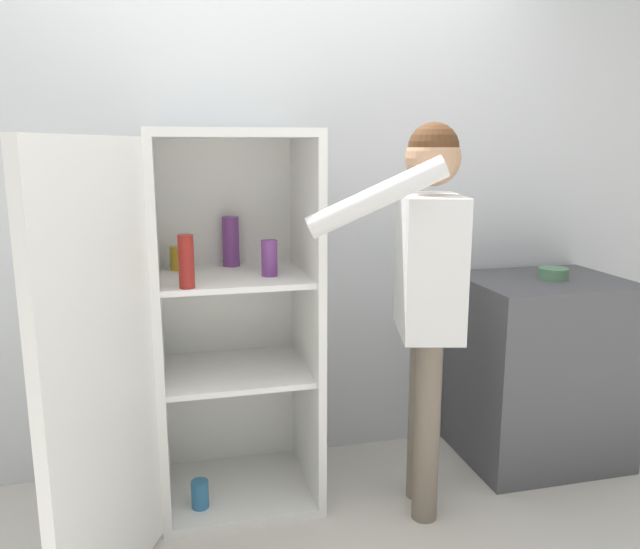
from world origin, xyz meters
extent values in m
cube|color=silver|center=(0.00, 0.98, 1.27)|extent=(7.00, 0.06, 2.55)
cube|color=white|center=(-0.20, 0.64, 0.02)|extent=(0.67, 0.59, 0.04)
cube|color=white|center=(-0.20, 0.64, 1.60)|extent=(0.67, 0.59, 0.04)
cube|color=white|center=(-0.20, 0.91, 0.81)|extent=(0.67, 0.03, 1.54)
cube|color=white|center=(-0.52, 0.64, 0.81)|extent=(0.03, 0.59, 1.54)
cube|color=white|center=(0.12, 0.64, 0.81)|extent=(0.04, 0.59, 1.54)
cube|color=white|center=(-0.20, 0.64, 0.58)|extent=(0.60, 0.52, 0.02)
cube|color=white|center=(-0.20, 0.64, 1.00)|extent=(0.60, 0.52, 0.02)
cube|color=white|center=(-0.69, 0.05, 0.81)|extent=(0.32, 0.63, 1.54)
cylinder|color=teal|center=(-0.38, 0.50, 0.09)|extent=(0.07, 0.07, 0.12)
cylinder|color=#723884|center=(-0.19, 0.84, 1.12)|extent=(0.08, 0.08, 0.22)
cylinder|color=maroon|center=(-0.40, 0.42, 1.12)|extent=(0.06, 0.06, 0.21)
cylinder|color=#B78C1E|center=(-0.43, 0.79, 1.06)|extent=(0.06, 0.06, 0.10)
cylinder|color=#723884|center=(-0.05, 0.57, 1.09)|extent=(0.07, 0.07, 0.15)
cylinder|color=#726656|center=(0.54, 0.25, 0.40)|extent=(0.11, 0.11, 0.79)
cylinder|color=#726656|center=(0.58, 0.41, 0.40)|extent=(0.11, 0.11, 0.79)
cube|color=silver|center=(0.56, 0.33, 1.08)|extent=(0.33, 0.46, 0.56)
sphere|color=tan|center=(0.56, 0.33, 1.50)|extent=(0.22, 0.22, 0.22)
sphere|color=#4C2D19|center=(0.56, 0.33, 1.54)|extent=(0.20, 0.20, 0.20)
cylinder|color=silver|center=(0.27, 0.16, 1.37)|extent=(0.52, 0.21, 0.30)
cylinder|color=silver|center=(0.62, 0.56, 1.05)|extent=(0.08, 0.08, 0.53)
cube|color=#4C4C51|center=(1.31, 0.63, 0.46)|extent=(0.76, 0.60, 0.92)
cylinder|color=#517F5B|center=(1.34, 0.63, 0.94)|extent=(0.14, 0.14, 0.05)
camera|label=1|loc=(-0.46, -1.96, 1.54)|focal=35.00mm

